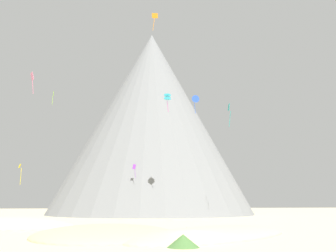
% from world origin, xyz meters
% --- Properties ---
extents(ground_plane, '(400.00, 400.00, 0.00)m').
position_xyz_m(ground_plane, '(0.00, 0.00, 0.00)').
color(ground_plane, beige).
extents(dune_foreground_left, '(21.14, 15.23, 3.30)m').
position_xyz_m(dune_foreground_left, '(-20.82, 24.60, 0.00)').
color(dune_foreground_left, beige).
rests_on(dune_foreground_left, ground_plane).
extents(dune_foreground_right, '(26.70, 25.38, 2.12)m').
position_xyz_m(dune_foreground_right, '(3.48, 6.47, 0.00)').
color(dune_foreground_right, '#CCBA8E').
rests_on(dune_foreground_right, ground_plane).
extents(dune_midground, '(19.46, 24.43, 2.34)m').
position_xyz_m(dune_midground, '(-7.91, 9.78, 0.00)').
color(dune_midground, '#C6B284').
rests_on(dune_midground, ground_plane).
extents(bush_near_right, '(3.23, 3.23, 0.44)m').
position_xyz_m(bush_near_right, '(11.31, 17.37, 0.22)').
color(bush_near_right, '#568442').
rests_on(bush_near_right, ground_plane).
extents(bush_low_patch, '(3.10, 3.10, 0.50)m').
position_xyz_m(bush_low_patch, '(-15.69, 22.08, 0.25)').
color(bush_low_patch, '#386633').
rests_on(bush_low_patch, ground_plane).
extents(bush_near_left, '(3.22, 3.22, 1.07)m').
position_xyz_m(bush_near_left, '(-2.04, -3.26, 0.54)').
color(bush_near_left, '#477238').
rests_on(bush_near_left, ground_plane).
extents(bush_far_right, '(1.76, 1.76, 0.75)m').
position_xyz_m(bush_far_right, '(1.59, 11.11, 0.37)').
color(bush_far_right, '#477238').
rests_on(bush_far_right, ground_plane).
extents(bush_ridge_crest, '(1.54, 1.54, 0.41)m').
position_xyz_m(bush_ridge_crest, '(-8.30, 12.05, 0.20)').
color(bush_ridge_crest, '#668C4C').
rests_on(bush_ridge_crest, ground_plane).
extents(rock_massif, '(85.76, 85.76, 56.55)m').
position_xyz_m(rock_massif, '(8.43, 84.54, 26.10)').
color(rock_massif, slate).
rests_on(rock_massif, ground_plane).
extents(kite_blue_mid, '(1.41, 0.26, 3.46)m').
position_xyz_m(kite_blue_mid, '(8.65, 33.49, 22.38)').
color(kite_blue_mid, blue).
extents(kite_orange_high, '(1.12, 0.24, 3.31)m').
position_xyz_m(kite_orange_high, '(0.31, 29.52, 36.04)').
color(kite_orange_high, orange).
extents(kite_violet_low, '(0.86, 0.30, 3.29)m').
position_xyz_m(kite_violet_low, '(-0.04, 58.09, 11.46)').
color(kite_violet_low, purple).
extents(kite_cyan_high, '(1.53, 1.53, 4.07)m').
position_xyz_m(kite_cyan_high, '(6.01, 47.88, 26.45)').
color(kite_cyan_high, '#33BCDB').
extents(kite_teal_mid, '(0.59, 1.06, 5.30)m').
position_xyz_m(kite_teal_mid, '(19.42, 45.77, 23.62)').
color(kite_teal_mid, teal).
extents(kite_pink_mid, '(0.80, 0.97, 3.99)m').
position_xyz_m(kite_pink_mid, '(-20.91, 36.08, 25.61)').
color(kite_pink_mid, pink).
extents(kite_lime_high, '(0.30, 0.64, 3.29)m').
position_xyz_m(kite_lime_high, '(-19.58, 59.59, 28.63)').
color(kite_lime_high, '#8CD133').
extents(kite_yellow_low, '(0.55, 0.69, 3.75)m').
position_xyz_m(kite_yellow_low, '(-22.57, 39.96, 9.28)').
color(kite_yellow_low, yellow).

